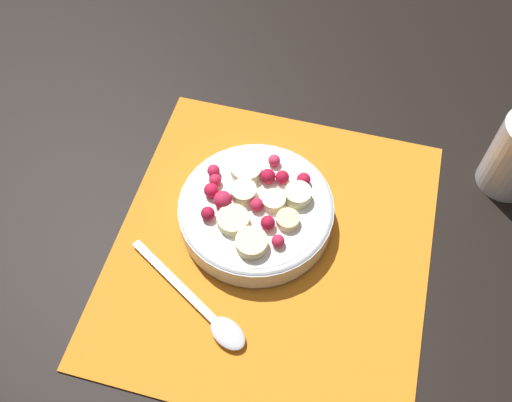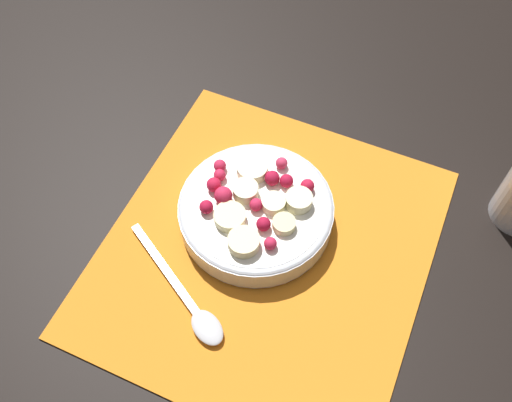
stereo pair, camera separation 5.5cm
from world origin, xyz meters
name	(u,v)px [view 1 (the left image)]	position (x,y,z in m)	size (l,w,h in m)	color
ground_plane	(272,248)	(0.00, 0.00, 0.00)	(3.00, 3.00, 0.00)	black
placemat	(272,247)	(0.00, 0.00, 0.00)	(0.39, 0.36, 0.01)	orange
fruit_bowl	(256,210)	(-0.03, -0.03, 0.03)	(0.18, 0.18, 0.05)	silver
spoon	(210,316)	(0.10, -0.04, 0.01)	(0.11, 0.16, 0.01)	silver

